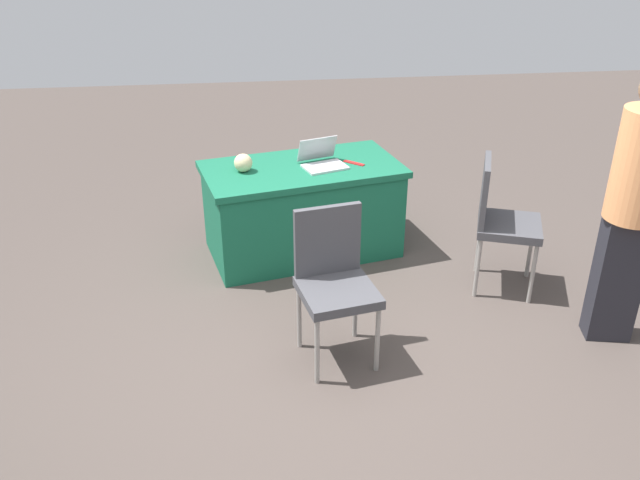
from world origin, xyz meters
The scene contains 8 objects.
ground_plane centered at (0.00, 0.00, 0.00)m, with size 14.40×14.40×0.00m, color #4C423D.
table_foreground centered at (-0.08, -1.61, 0.37)m, with size 1.65×1.09×0.74m.
chair_tucked_left centered at (-0.14, -0.22, 0.56)m, with size 0.52×0.52×0.96m.
chair_aisle centered at (-1.43, -0.89, 0.57)m, with size 0.56×0.56×0.98m.
person_attendee_standing centered at (-1.96, -0.19, 0.99)m, with size 0.40×0.40×1.77m.
laptop_silver centered at (-0.24, -1.59, 0.77)m, with size 0.39×0.38×0.21m.
yarn_ball centered at (0.37, -1.55, 0.80)m, with size 0.14×0.14×0.14m, color beige.
scissors_red centered at (-0.49, -1.62, 0.74)m, with size 0.18×0.04×0.01m, color red.
Camera 1 is at (0.37, 3.27, 2.63)m, focal length 37.93 mm.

